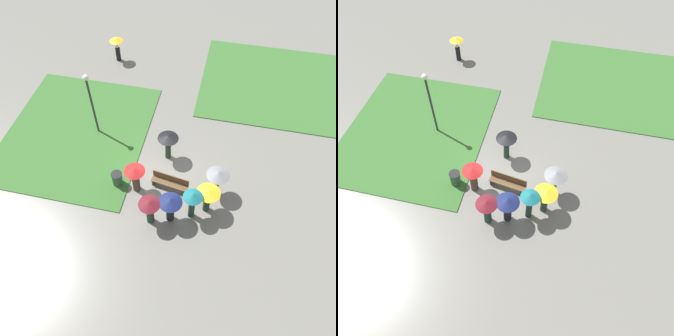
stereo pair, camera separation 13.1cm
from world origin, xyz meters
TOP-DOWN VIEW (x-y plane):
  - ground_plane at (0.00, 0.00)m, footprint 90.00×90.00m
  - lawn_patch_near at (-5.88, 1.78)m, footprint 8.29×9.55m
  - lawn_patch_far at (6.25, 8.87)m, footprint 11.00×8.56m
  - park_bench at (0.45, -0.88)m, footprint 2.03×0.72m
  - lamp_post at (-4.64, 2.14)m, footprint 0.32×0.32m
  - trash_bin at (-2.33, -1.28)m, footprint 0.59×0.59m
  - crowd_person_red at (-1.26, -1.38)m, footprint 1.07×1.07m
  - crowd_person_black at (-0.10, 1.11)m, footprint 1.13×1.13m
  - crowd_person_navy at (0.84, -2.72)m, footprint 1.14×1.14m
  - crowd_person_yellow at (2.50, -1.81)m, footprint 1.17×1.17m
  - crowd_person_maroon at (-0.08, -3.04)m, footprint 1.05×1.05m
  - crowd_person_teal at (1.82, -2.33)m, footprint 0.94×0.94m
  - crowd_person_grey at (2.82, -0.71)m, footprint 1.17×1.17m
  - lone_walker_far_path at (-5.58, 9.26)m, footprint 0.97×0.97m

SIDE VIEW (x-z plane):
  - ground_plane at x=0.00m, z-range 0.00..0.00m
  - lawn_patch_near at x=-5.88m, z-range 0.00..0.06m
  - lawn_patch_far at x=6.25m, z-range 0.00..0.06m
  - trash_bin at x=-2.33m, z-range 0.00..0.90m
  - park_bench at x=0.45m, z-range 0.03..0.93m
  - lone_walker_far_path at x=-5.58m, z-range 0.36..2.15m
  - crowd_person_red at x=-1.26m, z-range 0.36..2.21m
  - crowd_person_yellow at x=2.50m, z-range 0.43..2.20m
  - crowd_person_maroon at x=-0.08m, z-range 0.39..2.24m
  - crowd_person_navy at x=0.84m, z-range 0.42..2.28m
  - crowd_person_black at x=-0.10m, z-range 0.48..2.30m
  - crowd_person_grey at x=2.82m, z-range 0.53..2.36m
  - crowd_person_teal at x=1.82m, z-range 0.45..2.46m
  - lamp_post at x=-4.64m, z-range 0.62..4.80m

